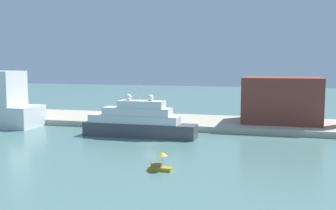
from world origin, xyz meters
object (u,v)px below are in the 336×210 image
(harbor_building, at_px, (282,100))
(mooring_bollard, at_px, (162,122))
(small_motorboat, at_px, (160,164))
(parked_car, at_px, (139,116))
(person_figure, at_px, (145,118))
(large_yacht, at_px, (138,122))

(harbor_building, xyz_separation_m, mooring_bollard, (-28.12, -11.56, -5.25))
(small_motorboat, relative_size, mooring_bollard, 4.24)
(parked_car, distance_m, person_figure, 5.45)
(small_motorboat, distance_m, person_figure, 43.42)
(small_motorboat, xyz_separation_m, harbor_building, (17.70, 48.16, 6.03))
(large_yacht, height_order, parked_car, large_yacht)
(harbor_building, xyz_separation_m, person_figure, (-33.80, -7.86, -4.84))
(large_yacht, height_order, person_figure, large_yacht)
(person_figure, bearing_deg, mooring_bollard, -33.07)
(mooring_bollard, bearing_deg, harbor_building, 22.35)
(mooring_bollard, bearing_deg, parked_car, 138.77)
(small_motorboat, height_order, mooring_bollard, small_motorboat)
(harbor_building, bearing_deg, mooring_bollard, -157.65)
(parked_car, bearing_deg, large_yacht, -70.52)
(large_yacht, height_order, small_motorboat, large_yacht)
(parked_car, relative_size, mooring_bollard, 5.36)
(person_figure, distance_m, mooring_bollard, 6.79)
(large_yacht, height_order, mooring_bollard, large_yacht)
(small_motorboat, distance_m, mooring_bollard, 38.07)
(person_figure, bearing_deg, small_motorboat, -68.22)
(parked_car, height_order, mooring_bollard, parked_car)
(large_yacht, distance_m, person_figure, 14.49)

